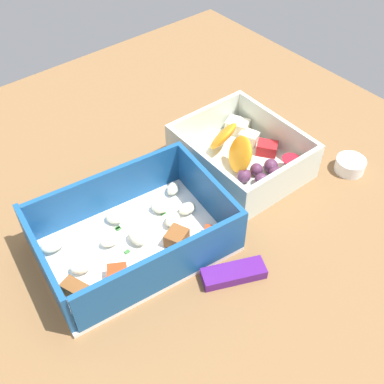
{
  "coord_description": "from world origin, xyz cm",
  "views": [
    {
      "loc": [
        23.91,
        31.84,
        45.35
      ],
      "look_at": [
        -1.84,
        0.43,
        4.0
      ],
      "focal_mm": 44.15,
      "sensor_mm": 36.0,
      "label": 1
    }
  ],
  "objects_px": {
    "pasta_container": "(134,236)",
    "fruit_bowl": "(243,155)",
    "candy_bar": "(234,273)",
    "paper_cup_liner": "(350,165)"
  },
  "relations": [
    {
      "from": "pasta_container",
      "to": "fruit_bowl",
      "type": "xyz_separation_m",
      "value": [
        -0.19,
        -0.02,
        -0.0
      ]
    },
    {
      "from": "paper_cup_liner",
      "to": "fruit_bowl",
      "type": "bearing_deg",
      "value": -42.88
    },
    {
      "from": "pasta_container",
      "to": "paper_cup_liner",
      "type": "height_order",
      "value": "pasta_container"
    },
    {
      "from": "pasta_container",
      "to": "paper_cup_liner",
      "type": "xyz_separation_m",
      "value": [
        -0.3,
        0.07,
        -0.01
      ]
    },
    {
      "from": "fruit_bowl",
      "to": "paper_cup_liner",
      "type": "relative_size",
      "value": 4.08
    },
    {
      "from": "candy_bar",
      "to": "paper_cup_liner",
      "type": "distance_m",
      "value": 0.24
    },
    {
      "from": "pasta_container",
      "to": "fruit_bowl",
      "type": "relative_size",
      "value": 1.39
    },
    {
      "from": "fruit_bowl",
      "to": "candy_bar",
      "type": "height_order",
      "value": "fruit_bowl"
    },
    {
      "from": "candy_bar",
      "to": "pasta_container",
      "type": "bearing_deg",
      "value": -59.29
    },
    {
      "from": "pasta_container",
      "to": "paper_cup_liner",
      "type": "distance_m",
      "value": 0.31
    }
  ]
}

